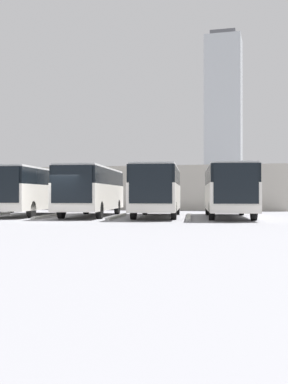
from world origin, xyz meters
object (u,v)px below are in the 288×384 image
(bus_2, at_px, (92,189))
(bus_3, at_px, (31,189))
(bus_0, at_px, (228,189))
(bus_1, at_px, (158,189))

(bus_2, relative_size, bus_3, 1.00)
(bus_0, bearing_deg, bus_3, -6.67)
(bus_2, height_order, bus_3, same)
(bus_1, bearing_deg, bus_2, -7.22)
(bus_2, bearing_deg, bus_1, 172.78)
(bus_0, height_order, bus_2, same)
(bus_0, height_order, bus_1, same)
(bus_1, xyz_separation_m, bus_2, (4.38, 0.15, 0.00))
(bus_1, bearing_deg, bus_3, -7.99)
(bus_1, relative_size, bus_3, 1.00)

